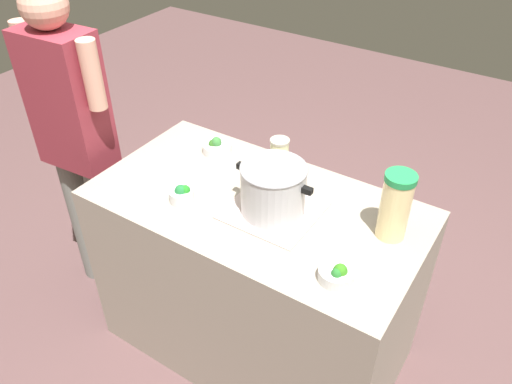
# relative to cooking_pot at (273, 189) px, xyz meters

# --- Properties ---
(ground_plane) EXTENTS (8.00, 8.00, 0.00)m
(ground_plane) POSITION_rel_cooking_pot_xyz_m (0.09, -0.02, -1.02)
(ground_plane) COLOR brown
(counter_slab) EXTENTS (1.37, 0.73, 0.91)m
(counter_slab) POSITION_rel_cooking_pot_xyz_m (0.09, -0.02, -0.57)
(counter_slab) COLOR gray
(counter_slab) RESTS_ON ground_plane
(dish_cloth) EXTENTS (0.35, 0.33, 0.01)m
(dish_cloth) POSITION_rel_cooking_pot_xyz_m (0.00, 0.00, -0.11)
(dish_cloth) COLOR beige
(dish_cloth) RESTS_ON counter_slab
(cooking_pot) EXTENTS (0.33, 0.26, 0.20)m
(cooking_pot) POSITION_rel_cooking_pot_xyz_m (0.00, 0.00, 0.00)
(cooking_pot) COLOR #B7B7BC
(cooking_pot) RESTS_ON dish_cloth
(lemonade_pitcher) EXTENTS (0.11, 0.11, 0.27)m
(lemonade_pitcher) POSITION_rel_cooking_pot_xyz_m (-0.44, -0.12, 0.02)
(lemonade_pitcher) COLOR #F9E09B
(lemonade_pitcher) RESTS_ON counter_slab
(mason_jar) EXTENTS (0.09, 0.09, 0.14)m
(mason_jar) POSITION_rel_cooking_pot_xyz_m (0.14, -0.29, -0.04)
(mason_jar) COLOR beige
(mason_jar) RESTS_ON counter_slab
(broccoli_bowl_front) EXTENTS (0.14, 0.14, 0.08)m
(broccoli_bowl_front) POSITION_rel_cooking_pot_xyz_m (0.45, -0.23, -0.08)
(broccoli_bowl_front) COLOR silver
(broccoli_bowl_front) RESTS_ON counter_slab
(broccoli_bowl_center) EXTENTS (0.10, 0.10, 0.08)m
(broccoli_bowl_center) POSITION_rel_cooking_pot_xyz_m (0.34, 0.14, -0.08)
(broccoli_bowl_center) COLOR silver
(broccoli_bowl_center) RESTS_ON counter_slab
(broccoli_bowl_back) EXTENTS (0.12, 0.12, 0.07)m
(broccoli_bowl_back) POSITION_rel_cooking_pot_xyz_m (-0.37, 0.20, -0.09)
(broccoli_bowl_back) COLOR silver
(broccoli_bowl_back) RESTS_ON counter_slab
(person_cook) EXTENTS (0.50, 0.22, 1.66)m
(person_cook) POSITION_rel_cooking_pot_xyz_m (1.05, 0.07, -0.10)
(person_cook) COLOR gray
(person_cook) RESTS_ON ground_plane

